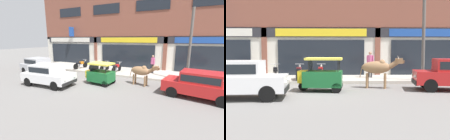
# 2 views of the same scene
# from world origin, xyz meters

# --- Properties ---
(ground_plane) EXTENTS (90.00, 90.00, 0.00)m
(ground_plane) POSITION_xyz_m (0.00, 0.00, 0.00)
(ground_plane) COLOR slate
(sidewalk) EXTENTS (19.00, 3.67, 0.18)m
(sidewalk) POSITION_xyz_m (0.00, 4.04, 0.09)
(sidewalk) COLOR #B7AFA3
(sidewalk) RESTS_ON ground
(shop_building) EXTENTS (23.00, 1.40, 10.45)m
(shop_building) POSITION_xyz_m (-0.00, 6.13, 5.04)
(shop_building) COLOR brown
(shop_building) RESTS_ON ground
(cow) EXTENTS (2.12, 0.88, 1.61)m
(cow) POSITION_xyz_m (2.95, 0.70, 1.01)
(cow) COLOR #936B47
(cow) RESTS_ON ground
(car_0) EXTENTS (3.73, 1.97, 1.46)m
(car_0) POSITION_xyz_m (-6.52, 0.15, 0.81)
(car_0) COLOR black
(car_0) RESTS_ON ground
(car_1) EXTENTS (3.68, 1.78, 1.46)m
(car_1) POSITION_xyz_m (-2.86, -2.00, 0.81)
(car_1) COLOR black
(car_1) RESTS_ON ground
(car_2) EXTENTS (3.79, 2.20, 1.46)m
(car_2) POSITION_xyz_m (6.31, -0.17, 0.81)
(car_2) COLOR black
(car_2) RESTS_ON ground
(auto_rickshaw) EXTENTS (2.04, 1.31, 1.52)m
(auto_rickshaw) POSITION_xyz_m (0.21, -0.18, 0.66)
(auto_rickshaw) COLOR black
(auto_rickshaw) RESTS_ON ground
(motorcycle_0) EXTENTS (0.64, 1.79, 0.88)m
(motorcycle_0) POSITION_xyz_m (-4.02, 3.14, 0.56)
(motorcycle_0) COLOR black
(motorcycle_0) RESTS_ON sidewalk
(motorcycle_1) EXTENTS (0.66, 1.78, 0.88)m
(motorcycle_1) POSITION_xyz_m (-2.54, 3.09, 0.56)
(motorcycle_1) COLOR black
(motorcycle_1) RESTS_ON sidewalk
(motorcycle_2) EXTENTS (0.52, 1.81, 0.88)m
(motorcycle_2) POSITION_xyz_m (-1.21, 3.11, 0.56)
(motorcycle_2) COLOR black
(motorcycle_2) RESTS_ON sidewalk
(motorcycle_3) EXTENTS (0.52, 1.81, 0.88)m
(motorcycle_3) POSITION_xyz_m (0.04, 3.11, 0.56)
(motorcycle_3) COLOR black
(motorcycle_3) RESTS_ON sidewalk
(pedestrian) EXTENTS (0.39, 0.36, 1.60)m
(pedestrian) POSITION_xyz_m (3.06, 4.07, 1.16)
(pedestrian) COLOR #2D2D33
(pedestrian) RESTS_ON sidewalk
(utility_pole) EXTENTS (0.18, 0.18, 5.02)m
(utility_pole) POSITION_xyz_m (5.79, 2.50, 2.69)
(utility_pole) COLOR #595651
(utility_pole) RESTS_ON sidewalk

